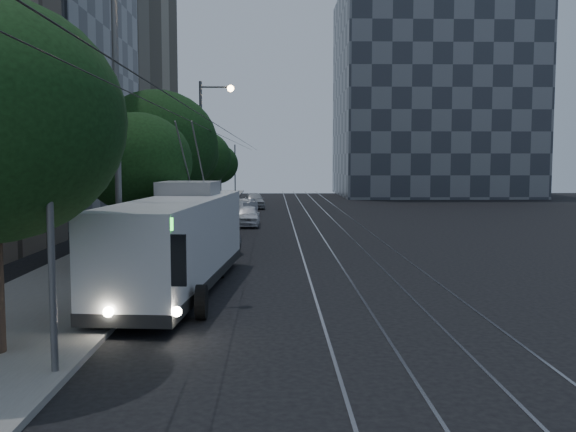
% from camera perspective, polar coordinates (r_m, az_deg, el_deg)
% --- Properties ---
extents(ground, '(120.00, 120.00, 0.00)m').
position_cam_1_polar(ground, '(22.78, 1.26, -5.80)').
color(ground, black).
rests_on(ground, ground).
extents(sidewalk, '(5.00, 90.00, 0.15)m').
position_cam_1_polar(sidewalk, '(43.05, -9.99, -0.67)').
color(sidewalk, gray).
rests_on(sidewalk, ground).
extents(tram_rails, '(4.52, 90.00, 0.02)m').
position_cam_1_polar(tram_rails, '(42.71, 3.40, -0.73)').
color(tram_rails, gray).
rests_on(tram_rails, ground).
extents(overhead_wires, '(2.23, 90.00, 6.00)m').
position_cam_1_polar(overhead_wires, '(42.54, -6.68, 3.89)').
color(overhead_wires, black).
rests_on(overhead_wires, ground).
extents(building_glass_mid, '(14.40, 18.40, 26.80)m').
position_cam_1_polar(building_glass_mid, '(48.72, -23.87, 15.41)').
color(building_glass_mid, '#31363F').
rests_on(building_glass_mid, ground).
extents(building_tan_far, '(14.40, 22.40, 34.80)m').
position_cam_1_polar(building_tan_far, '(68.10, -17.30, 15.91)').
color(building_tan_far, gray).
rests_on(building_tan_far, ground).
extents(building_distant_right, '(22.00, 18.00, 24.00)m').
position_cam_1_polar(building_distant_right, '(80.03, 12.63, 10.42)').
color(building_distant_right, '#31363F').
rests_on(building_distant_right, ground).
extents(trolleybus, '(3.45, 11.76, 5.63)m').
position_cam_1_polar(trolleybus, '(21.12, -9.72, -2.31)').
color(trolleybus, silver).
rests_on(trolleybus, ground).
extents(pickup_silver, '(4.22, 5.86, 1.48)m').
position_cam_1_polar(pickup_silver, '(30.73, -7.46, -1.64)').
color(pickup_silver, '#98999F').
rests_on(pickup_silver, ground).
extents(car_white_a, '(1.65, 4.00, 1.36)m').
position_cam_1_polar(car_white_a, '(41.54, -3.65, 0.03)').
color(car_white_a, white).
rests_on(car_white_a, ground).
extents(car_white_b, '(2.93, 5.30, 1.45)m').
position_cam_1_polar(car_white_b, '(43.31, -4.76, 0.29)').
color(car_white_b, '#BDBDC1').
rests_on(car_white_b, ground).
extents(car_white_c, '(2.18, 3.95, 1.23)m').
position_cam_1_polar(car_white_c, '(50.04, -3.98, 0.80)').
color(car_white_c, silver).
rests_on(car_white_c, ground).
extents(car_white_d, '(2.10, 4.34, 1.43)m').
position_cam_1_polar(car_white_d, '(56.81, -3.03, 1.41)').
color(car_white_d, '#B0B0B4').
rests_on(car_white_d, ground).
extents(tree_1, '(4.47, 4.47, 6.18)m').
position_cam_1_polar(tree_1, '(26.58, -13.28, 4.62)').
color(tree_1, '#31231B').
rests_on(tree_1, ground).
extents(tree_2, '(5.75, 5.75, 7.57)m').
position_cam_1_polar(tree_2, '(31.07, -11.56, 6.20)').
color(tree_2, '#31231B').
rests_on(tree_2, ground).
extents(tree_3, '(4.41, 4.41, 6.61)m').
position_cam_1_polar(tree_3, '(39.68, -9.35, 5.41)').
color(tree_3, '#31231B').
rests_on(tree_3, ground).
extents(tree_4, '(4.71, 4.71, 6.53)m').
position_cam_1_polar(tree_4, '(48.45, -7.86, 5.09)').
color(tree_4, '#31231B').
rests_on(tree_4, ground).
extents(tree_5, '(4.28, 4.28, 5.83)m').
position_cam_1_polar(tree_5, '(61.92, -6.43, 4.61)').
color(tree_5, '#31231B').
rests_on(tree_5, ground).
extents(streetlamp_near, '(2.39, 0.44, 9.86)m').
position_cam_1_polar(streetlamp_near, '(20.46, -13.86, 9.56)').
color(streetlamp_near, '#5A5A5D').
rests_on(streetlamp_near, ground).
extents(streetlamp_far, '(2.30, 0.44, 9.45)m').
position_cam_1_polar(streetlamp_far, '(43.19, -7.20, 6.89)').
color(streetlamp_far, '#5A5A5D').
rests_on(streetlamp_far, ground).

